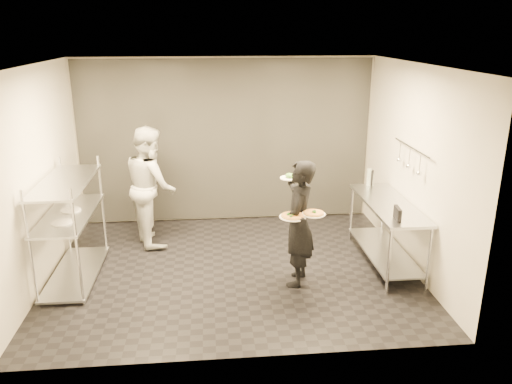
{
  "coord_description": "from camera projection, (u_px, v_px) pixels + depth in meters",
  "views": [
    {
      "loc": [
        -0.28,
        -6.34,
        3.23
      ],
      "look_at": [
        0.33,
        0.11,
        1.1
      ],
      "focal_mm": 35.0,
      "sensor_mm": 36.0,
      "label": 1
    }
  ],
  "objects": [
    {
      "name": "salad_plate",
      "position": [
        290.0,
        176.0,
        6.54
      ],
      "size": [
        0.25,
        0.25,
        0.07
      ],
      "color": "white",
      "rests_on": "waiter"
    },
    {
      "name": "bottle_dark",
      "position": [
        371.0,
        178.0,
        7.66
      ],
      "size": [
        0.07,
        0.07,
        0.25
      ],
      "primitive_type": "cylinder",
      "color": "black",
      "rests_on": "prep_counter"
    },
    {
      "name": "waiter",
      "position": [
        299.0,
        224.0,
        6.41
      ],
      "size": [
        0.57,
        0.71,
        1.68
      ],
      "primitive_type": "imported",
      "rotation": [
        0.0,
        0.0,
        -1.9
      ],
      "color": "black",
      "rests_on": "ground"
    },
    {
      "name": "pizza_plate_near",
      "position": [
        293.0,
        216.0,
        6.13
      ],
      "size": [
        0.33,
        0.33,
        0.05
      ],
      "color": "white",
      "rests_on": "waiter"
    },
    {
      "name": "bottle_clear",
      "position": [
        372.0,
        179.0,
        7.67
      ],
      "size": [
        0.06,
        0.06,
        0.2
      ],
      "primitive_type": "cylinder",
      "color": "gray",
      "rests_on": "prep_counter"
    },
    {
      "name": "chef",
      "position": [
        151.0,
        186.0,
        7.68
      ],
      "size": [
        0.96,
        1.08,
        1.85
      ],
      "primitive_type": "imported",
      "rotation": [
        0.0,
        0.0,
        1.91
      ],
      "color": "beige",
      "rests_on": "ground"
    },
    {
      "name": "room_shell",
      "position": [
        228.0,
        153.0,
        7.71
      ],
      "size": [
        5.0,
        4.0,
        2.8
      ],
      "color": "black",
      "rests_on": "ground"
    },
    {
      "name": "pos_monitor",
      "position": [
        397.0,
        214.0,
        6.3
      ],
      "size": [
        0.07,
        0.24,
        0.17
      ],
      "primitive_type": "cube",
      "rotation": [
        0.0,
        0.0,
        -0.11
      ],
      "color": "black",
      "rests_on": "prep_counter"
    },
    {
      "name": "utensil_rail",
      "position": [
        410.0,
        159.0,
        6.77
      ],
      "size": [
        0.07,
        1.2,
        0.31
      ],
      "color": "silver",
      "rests_on": "room_shell"
    },
    {
      "name": "bottle_green",
      "position": [
        369.0,
        177.0,
        7.65
      ],
      "size": [
        0.07,
        0.07,
        0.27
      ],
      "primitive_type": "cylinder",
      "color": "gray",
      "rests_on": "prep_counter"
    },
    {
      "name": "pizza_plate_far",
      "position": [
        314.0,
        213.0,
        6.18
      ],
      "size": [
        0.29,
        0.29,
        0.05
      ],
      "color": "white",
      "rests_on": "waiter"
    },
    {
      "name": "pass_rack",
      "position": [
        70.0,
        224.0,
        6.6
      ],
      "size": [
        0.6,
        1.6,
        1.5
      ],
      "color": "silver",
      "rests_on": "ground"
    },
    {
      "name": "prep_counter",
      "position": [
        387.0,
        222.0,
        7.03
      ],
      "size": [
        0.6,
        1.8,
        0.92
      ],
      "color": "silver",
      "rests_on": "ground"
    }
  ]
}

